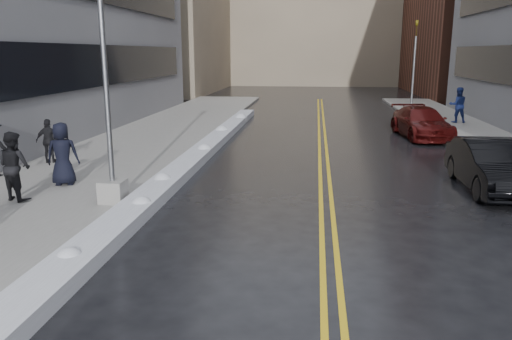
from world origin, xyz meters
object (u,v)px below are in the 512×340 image
(fire_hydrant, at_px, (488,145))
(pedestrian_d, at_px, (49,141))
(traffic_signal, at_px, (414,64))
(car_black, at_px, (492,166))
(car_maroon, at_px, (422,123))
(pedestrian_east, at_px, (458,105))
(pedestrian_c, at_px, (62,154))
(lamppost, at_px, (108,115))
(pedestrian_b, at_px, (14,166))

(fire_hydrant, distance_m, pedestrian_d, 16.95)
(traffic_signal, relative_size, car_black, 1.28)
(fire_hydrant, xyz_separation_m, car_maroon, (-1.63, 4.83, 0.19))
(traffic_signal, bearing_deg, pedestrian_east, -68.08)
(traffic_signal, xyz_separation_m, pedestrian_c, (-14.02, -20.42, -2.28))
(pedestrian_d, relative_size, car_black, 0.34)
(pedestrian_c, bearing_deg, car_black, 171.71)
(lamppost, height_order, traffic_signal, lamppost)
(pedestrian_b, bearing_deg, lamppost, -156.42)
(pedestrian_d, relative_size, pedestrian_east, 0.80)
(fire_hydrant, distance_m, car_black, 5.25)
(fire_hydrant, xyz_separation_m, pedestrian_c, (-14.52, -6.42, 0.57))
(pedestrian_c, bearing_deg, fire_hydrant, -170.57)
(fire_hydrant, height_order, pedestrian_east, pedestrian_east)
(lamppost, bearing_deg, pedestrian_b, -177.87)
(traffic_signal, bearing_deg, car_maroon, -97.01)
(pedestrian_b, xyz_separation_m, pedestrian_east, (16.34, 17.63, 0.06))
(fire_hydrant, xyz_separation_m, traffic_signal, (-0.50, 14.00, 2.85))
(pedestrian_b, xyz_separation_m, car_black, (13.54, 3.08, -0.33))
(fire_hydrant, xyz_separation_m, pedestrian_b, (-15.04, -8.10, 0.56))
(pedestrian_b, distance_m, car_black, 13.89)
(pedestrian_east, height_order, car_maroon, pedestrian_east)
(pedestrian_c, bearing_deg, pedestrian_east, -149.20)
(lamppost, relative_size, traffic_signal, 1.27)
(pedestrian_east, bearing_deg, traffic_signal, -69.35)
(pedestrian_c, height_order, pedestrian_east, pedestrian_east)
(traffic_signal, xyz_separation_m, car_maroon, (-1.13, -9.17, -2.66))
(traffic_signal, relative_size, pedestrian_b, 3.14)
(fire_hydrant, bearing_deg, pedestrian_d, -168.15)
(pedestrian_b, distance_m, pedestrian_c, 1.76)
(traffic_signal, bearing_deg, fire_hydrant, -87.95)
(pedestrian_d, bearing_deg, pedestrian_c, 116.10)
(pedestrian_b, height_order, pedestrian_east, pedestrian_east)
(car_maroon, bearing_deg, pedestrian_d, -157.84)
(pedestrian_b, bearing_deg, pedestrian_d, -50.09)
(pedestrian_b, height_order, car_maroon, pedestrian_b)
(fire_hydrant, distance_m, pedestrian_east, 9.63)
(pedestrian_b, distance_m, pedestrian_east, 24.03)
(traffic_signal, distance_m, car_black, 19.23)
(lamppost, relative_size, pedestrian_c, 3.94)
(lamppost, relative_size, car_maroon, 1.49)
(fire_hydrant, distance_m, traffic_signal, 14.30)
(car_black, bearing_deg, pedestrian_d, 173.87)
(pedestrian_c, height_order, car_maroon, pedestrian_c)
(pedestrian_b, xyz_separation_m, pedestrian_c, (0.52, 1.68, 0.01))
(pedestrian_b, bearing_deg, traffic_signal, -101.89)
(pedestrian_b, relative_size, car_black, 0.41)
(lamppost, bearing_deg, car_maroon, 50.25)
(traffic_signal, height_order, pedestrian_b, traffic_signal)
(pedestrian_b, bearing_deg, pedestrian_c, -85.69)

